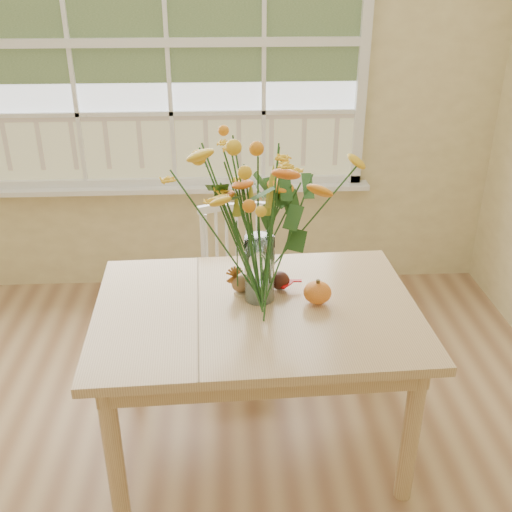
{
  "coord_description": "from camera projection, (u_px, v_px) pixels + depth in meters",
  "views": [
    {
      "loc": [
        0.31,
        -1.36,
        1.97
      ],
      "look_at": [
        0.43,
        0.74,
        0.92
      ],
      "focal_mm": 42.0,
      "sensor_mm": 36.0,
      "label": 1
    }
  ],
  "objects": [
    {
      "name": "wall_back",
      "position": [
        169.0,
        78.0,
        3.49
      ],
      "size": [
        4.0,
        0.02,
        2.7
      ],
      "primitive_type": "cube",
      "color": "#D0BE85",
      "rests_on": "floor"
    },
    {
      "name": "pumpkin",
      "position": [
        317.0,
        294.0,
        2.44
      ],
      "size": [
        0.12,
        0.12,
        0.09
      ],
      "primitive_type": "ellipsoid",
      "color": "#C86C17",
      "rests_on": "dining_table"
    },
    {
      "name": "flower_vase",
      "position": [
        260.0,
        206.0,
        2.31
      ],
      "size": [
        0.58,
        0.58,
        0.69
      ],
      "color": "white",
      "rests_on": "dining_table"
    },
    {
      "name": "windsor_chair",
      "position": [
        239.0,
        278.0,
        3.12
      ],
      "size": [
        0.42,
        0.4,
        0.84
      ],
      "rotation": [
        0.0,
        0.0,
        0.07
      ],
      "color": "white",
      "rests_on": "floor"
    },
    {
      "name": "dark_gourd",
      "position": [
        279.0,
        281.0,
        2.55
      ],
      "size": [
        0.13,
        0.09,
        0.08
      ],
      "color": "#38160F",
      "rests_on": "dining_table"
    },
    {
      "name": "window",
      "position": [
        167.0,
        46.0,
        3.38
      ],
      "size": [
        2.42,
        0.12,
        1.74
      ],
      "color": "silver",
      "rests_on": "wall_back"
    },
    {
      "name": "turkey_figurine",
      "position": [
        243.0,
        284.0,
        2.51
      ],
      "size": [
        0.11,
        0.09,
        0.12
      ],
      "rotation": [
        0.0,
        0.0,
        0.29
      ],
      "color": "#CCB78C",
      "rests_on": "dining_table"
    },
    {
      "name": "dining_table",
      "position": [
        256.0,
        325.0,
        2.48
      ],
      "size": [
        1.34,
        0.98,
        0.7
      ],
      "rotation": [
        0.0,
        0.0,
        0.04
      ],
      "color": "tan",
      "rests_on": "floor"
    }
  ]
}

